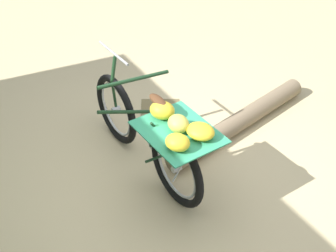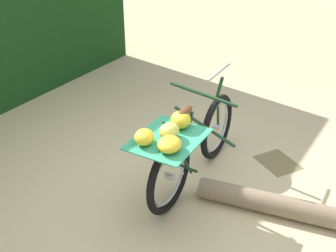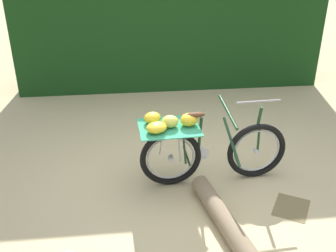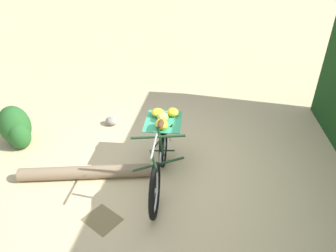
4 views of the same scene
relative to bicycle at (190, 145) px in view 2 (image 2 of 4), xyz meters
name	(u,v)px [view 2 (image 2 of 4)]	position (x,y,z in m)	size (l,w,h in m)	color
ground_plane	(175,194)	(0.07, -0.19, -0.49)	(60.00, 60.00, 0.00)	#C6B284
bicycle	(190,145)	(0.00, 0.00, 0.00)	(1.23, 1.65, 1.03)	black
fallen_log	(304,211)	(0.91, 0.69, -0.39)	(0.20, 0.20, 1.96)	#7F6B51
leaf_litter_patch	(278,162)	(0.08, 1.08, -0.48)	(0.44, 0.36, 0.01)	olive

